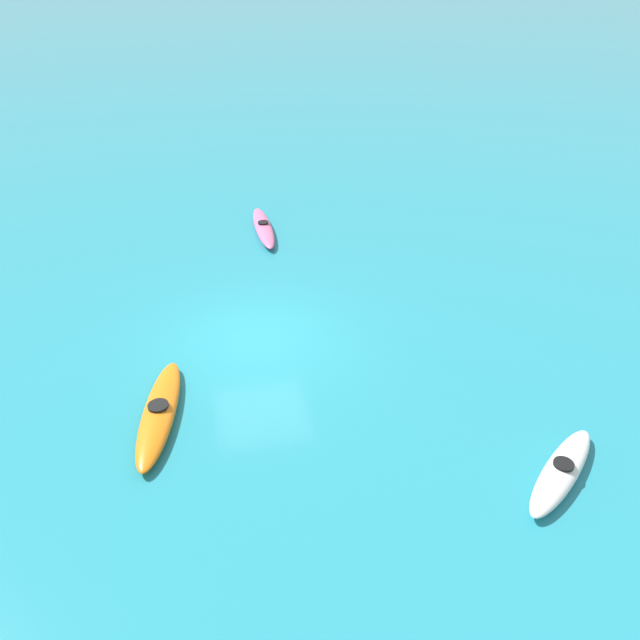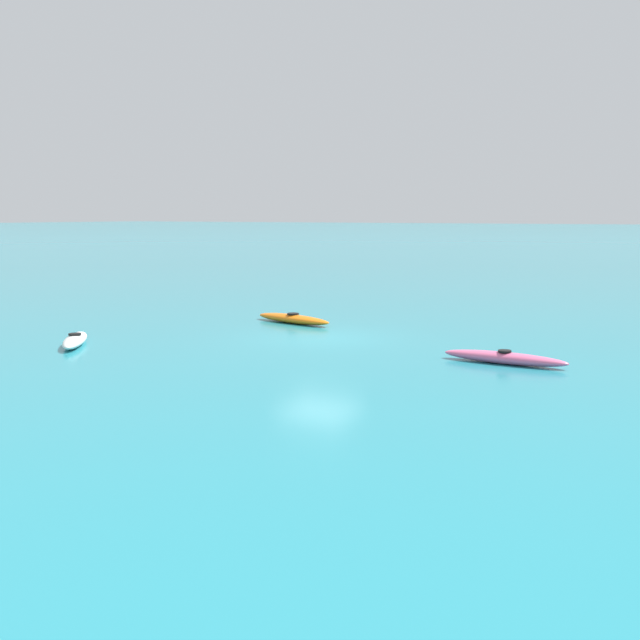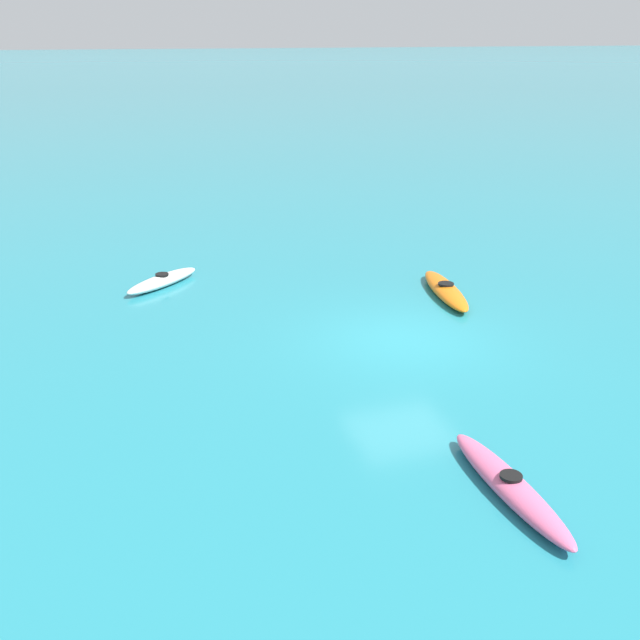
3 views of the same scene
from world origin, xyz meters
name	(u,v)px [view 1 (image 1 of 3)]	position (x,y,z in m)	size (l,w,h in m)	color
ground_plane	(257,339)	(0.00, 0.00, 0.00)	(600.00, 600.00, 0.00)	teal
kayak_white	(562,471)	(5.81, 4.93, 0.16)	(2.18, 2.47, 0.37)	white
kayak_pink	(263,228)	(-6.37, 1.06, 0.16)	(3.37, 0.57, 0.37)	pink
kayak_orange	(159,412)	(2.52, -2.36, 0.16)	(3.49, 1.27, 0.37)	orange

